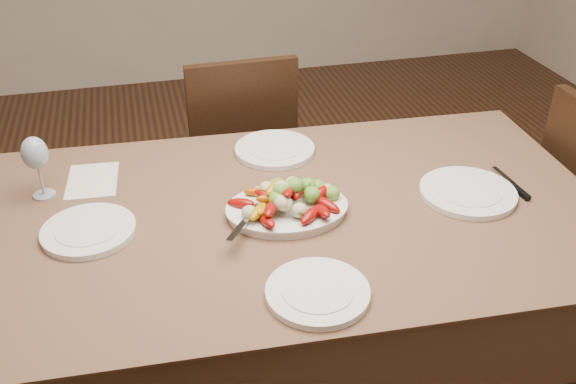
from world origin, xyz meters
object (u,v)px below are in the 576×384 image
at_px(dining_table, 288,310).
at_px(plate_left, 89,231).
at_px(wine_glass, 38,166).
at_px(chair_far, 236,153).
at_px(serving_platter, 287,211).
at_px(plate_near, 318,293).
at_px(plate_far, 275,150).
at_px(plate_right, 468,193).

bearing_deg(dining_table, plate_left, 177.81).
bearing_deg(wine_glass, chair_far, 43.39).
xyz_separation_m(serving_platter, plate_left, (-0.54, 0.04, -0.00)).
bearing_deg(dining_table, plate_near, -93.36).
bearing_deg(serving_platter, wine_glass, 157.93).
distance_m(chair_far, plate_far, 0.62).
height_order(dining_table, plate_left, plate_left).
bearing_deg(plate_far, plate_right, -39.19).
height_order(chair_far, plate_right, chair_far).
bearing_deg(dining_table, chair_far, 90.09).
distance_m(serving_platter, plate_left, 0.55).
bearing_deg(plate_near, chair_far, 89.07).
distance_m(dining_table, wine_glass, 0.87).
height_order(plate_far, plate_near, same).
bearing_deg(dining_table, plate_right, -5.44).
distance_m(dining_table, plate_far, 0.53).
bearing_deg(plate_left, plate_near, -36.69).
height_order(chair_far, plate_far, chair_far).
relative_size(chair_far, plate_right, 3.33).
bearing_deg(chair_far, plate_far, 92.95).
xyz_separation_m(plate_left, plate_right, (1.09, -0.07, 0.00)).
height_order(plate_far, wine_glass, wine_glass).
bearing_deg(serving_platter, dining_table, 67.71).
bearing_deg(plate_far, serving_platter, -97.82).
xyz_separation_m(plate_far, wine_glass, (-0.73, -0.10, 0.09)).
distance_m(chair_far, serving_platter, 0.96).
bearing_deg(dining_table, plate_far, 83.02).
height_order(plate_left, plate_right, same).
bearing_deg(chair_far, serving_platter, 87.88).
height_order(plate_near, wine_glass, wine_glass).
distance_m(serving_platter, plate_near, 0.36).
bearing_deg(chair_far, plate_left, 56.17).
bearing_deg(serving_platter, plate_near, -92.26).
bearing_deg(serving_platter, plate_far, 82.18).
height_order(dining_table, serving_platter, serving_platter).
distance_m(plate_left, plate_right, 1.09).
relative_size(serving_platter, plate_near, 1.34).
xyz_separation_m(chair_far, plate_right, (0.54, -0.95, 0.29)).
relative_size(plate_left, plate_far, 0.96).
bearing_deg(plate_near, dining_table, 86.64).
distance_m(plate_left, wine_glass, 0.28).
height_order(plate_left, plate_near, same).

